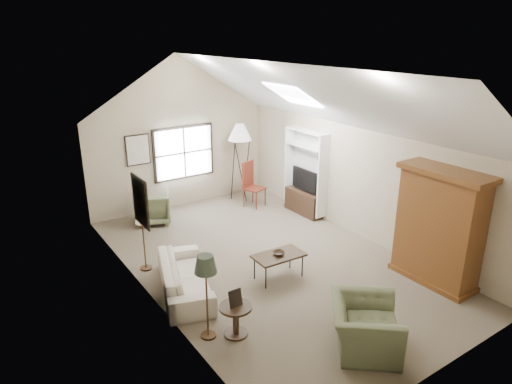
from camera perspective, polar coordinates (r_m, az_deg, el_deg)
room_shell at (r=8.56m, az=1.53°, el=10.73°), size 5.01×8.01×4.00m
window at (r=12.33m, az=-9.00°, el=4.89°), size 1.72×0.08×1.42m
skylight at (r=10.04m, az=4.63°, el=12.06°), size 0.80×1.20×0.52m
wall_art at (r=9.73m, az=-14.42°, el=2.24°), size 1.97×3.71×0.88m
armoire at (r=9.07m, az=21.92°, el=-4.09°), size 0.60×1.50×2.20m
tv_alcove at (r=11.66m, az=6.21°, el=2.64°), size 0.32×1.30×2.10m
media_console at (r=11.92m, az=5.98°, el=-1.29°), size 0.34×1.18×0.60m
tv_panel at (r=11.72m, az=6.09°, el=1.54°), size 0.05×0.90×0.55m
sofa at (r=8.52m, az=-8.92°, el=-10.39°), size 1.40×2.20×0.60m
armchair_near at (r=7.25m, az=13.43°, el=-16.00°), size 1.48×1.50×0.73m
armchair_far at (r=11.57m, az=-12.81°, el=-1.87°), size 1.11×1.12×0.79m
coffee_table at (r=8.87m, az=2.83°, el=-9.25°), size 1.00×0.59×0.50m
bowl at (r=8.74m, az=2.86°, el=-7.65°), size 0.25×0.25×0.06m
side_table at (r=7.38m, az=-2.54°, el=-15.72°), size 0.65×0.65×0.52m
side_chair at (r=12.23m, az=-0.19°, el=0.93°), size 0.62×0.62×1.23m
tripod_lamp at (r=12.61m, az=-2.00°, el=3.78°), size 0.68×0.68×2.19m
dark_lamp at (r=7.12m, az=-6.18°, el=-12.87°), size 0.43×0.43×1.43m
tan_lamp at (r=9.26m, az=-13.87°, el=-5.79°), size 0.33×0.33×1.29m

